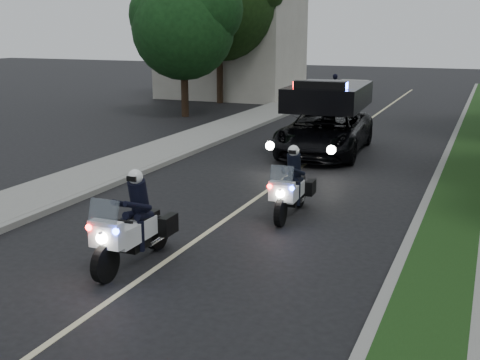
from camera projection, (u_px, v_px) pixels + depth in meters
The scene contains 14 objects.
ground at pixel (163, 263), 11.20m from camera, with size 120.00×120.00×0.00m, color black.
curb_right at pixel (441, 167), 18.57m from camera, with size 0.20×60.00×0.15m, color gray.
grass_verge at pixel (465, 169), 18.30m from camera, with size 1.20×60.00×0.16m, color #193814.
curb_left at pixel (204, 147), 21.66m from camera, with size 0.20×60.00×0.15m, color gray.
sidewalk_left at pixel (177, 145), 22.07m from camera, with size 2.00×60.00×0.16m, color gray.
building_far at pixel (232, 40), 37.32m from camera, with size 8.00×6.00×7.00m, color #A8A396.
lane_marking at pixel (313, 159), 20.13m from camera, with size 0.12×50.00×0.01m, color #BFB78C.
police_moto_left at pixel (135, 264), 11.19m from camera, with size 0.74×2.10×1.79m, color silver, non-canonical shape.
police_moto_right at pixel (291, 215), 14.06m from camera, with size 0.68×1.95×1.66m, color silver, non-canonical shape.
police_suv at pixel (324, 153), 21.02m from camera, with size 2.64×5.70×2.77m, color black.
bicycle at pixel (334, 107), 33.15m from camera, with size 0.61×1.74×0.91m, color black.
cyclist at pixel (334, 107), 33.15m from camera, with size 0.58×0.39×1.62m, color black.
tree_left_near at pixel (185, 116), 29.70m from camera, with size 4.93×4.93×8.22m, color #143C16, non-canonical shape.
tree_left_far at pixel (220, 103), 35.00m from camera, with size 6.59×6.59×10.98m, color #183410, non-canonical shape.
Camera 1 is at (5.40, -9.09, 4.27)m, focal length 44.94 mm.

